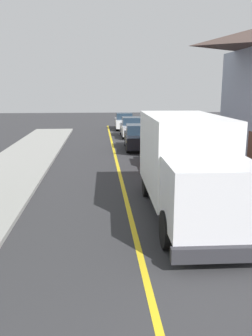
{
  "coord_description": "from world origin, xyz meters",
  "views": [
    {
      "loc": [
        -0.97,
        -1.12,
        4.07
      ],
      "look_at": [
        -0.07,
        10.5,
        1.4
      ],
      "focal_mm": 37.07,
      "sensor_mm": 36.0,
      "label": 1
    }
  ],
  "objects_px": {
    "box_truck": "(187,161)",
    "parked_car_near": "(166,153)",
    "parked_car_far": "(132,128)",
    "parked_car_mid": "(138,138)",
    "parked_car_furthest": "(124,122)"
  },
  "relations": [
    {
      "from": "parked_car_furthest",
      "to": "box_truck",
      "type": "bearing_deg",
      "value": -89.44
    },
    {
      "from": "parked_car_mid",
      "to": "box_truck",
      "type": "bearing_deg",
      "value": -89.36
    },
    {
      "from": "parked_car_mid",
      "to": "parked_car_furthest",
      "type": "height_order",
      "value": "same"
    },
    {
      "from": "parked_car_near",
      "to": "parked_car_far",
      "type": "height_order",
      "value": "same"
    },
    {
      "from": "parked_car_near",
      "to": "parked_car_mid",
      "type": "height_order",
      "value": "same"
    },
    {
      "from": "parked_car_mid",
      "to": "parked_car_furthest",
      "type": "xyz_separation_m",
      "value": [
        -0.1,
        11.99,
        0.0
      ]
    },
    {
      "from": "parked_car_near",
      "to": "parked_car_furthest",
      "type": "height_order",
      "value": "same"
    },
    {
      "from": "box_truck",
      "to": "parked_car_far",
      "type": "bearing_deg",
      "value": 90.05
    },
    {
      "from": "box_truck",
      "to": "parked_car_mid",
      "type": "bearing_deg",
      "value": 90.64
    },
    {
      "from": "parked_car_near",
      "to": "parked_car_mid",
      "type": "bearing_deg",
      "value": 97.75
    },
    {
      "from": "parked_car_near",
      "to": "parked_car_far",
      "type": "distance_m",
      "value": 12.23
    },
    {
      "from": "parked_car_near",
      "to": "parked_car_far",
      "type": "relative_size",
      "value": 1.01
    },
    {
      "from": "box_truck",
      "to": "parked_car_near",
      "type": "bearing_deg",
      "value": 84.47
    },
    {
      "from": "box_truck",
      "to": "parked_car_near",
      "type": "height_order",
      "value": "box_truck"
    },
    {
      "from": "parked_car_mid",
      "to": "parked_car_far",
      "type": "relative_size",
      "value": 1.01
    }
  ]
}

